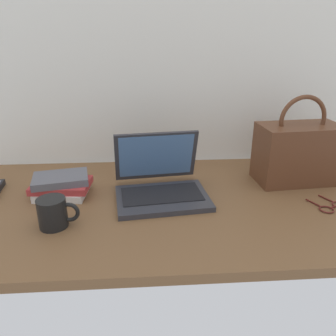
# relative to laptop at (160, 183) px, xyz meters

# --- Properties ---
(desk) EXTENTS (1.60, 0.76, 0.03)m
(desk) POSITION_rel_laptop_xyz_m (0.04, -0.05, -0.06)
(desk) COLOR brown
(desk) RESTS_ON ground
(laptop) EXTENTS (0.34, 0.32, 0.21)m
(laptop) POSITION_rel_laptop_xyz_m (0.00, 0.00, 0.00)
(laptop) COLOR #2D2D33
(laptop) RESTS_ON desk
(coffee_mug) EXTENTS (0.12, 0.08, 0.09)m
(coffee_mug) POSITION_rel_laptop_xyz_m (-0.32, -0.18, 0.00)
(coffee_mug) COLOR black
(coffee_mug) RESTS_ON desk
(eyeglasses) EXTENTS (0.13, 0.13, 0.01)m
(eyeglasses) POSITION_rel_laptop_xyz_m (0.56, -0.13, -0.04)
(eyeglasses) COLOR #591E19
(eyeglasses) RESTS_ON desk
(handbag) EXTENTS (0.31, 0.18, 0.33)m
(handbag) POSITION_rel_laptop_xyz_m (0.52, 0.09, 0.07)
(handbag) COLOR #59331E
(handbag) RESTS_ON desk
(book_stack) EXTENTS (0.20, 0.16, 0.07)m
(book_stack) POSITION_rel_laptop_xyz_m (-0.35, 0.02, -0.01)
(book_stack) COLOR silver
(book_stack) RESTS_ON desk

